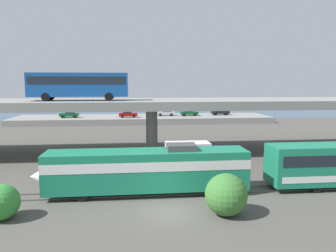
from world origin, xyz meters
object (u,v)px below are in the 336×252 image
(service_truck_west, at_px, (196,155))
(parked_car_2, at_px, (220,112))
(parked_car_1, at_px, (128,114))
(parked_car_0, at_px, (189,113))
(parked_car_3, at_px, (166,113))
(parked_car_4, at_px, (69,114))
(train_locomotive, at_px, (137,169))
(transit_bus_on_overpass, at_px, (79,84))

(service_truck_west, distance_m, parked_car_2, 47.60)
(parked_car_1, height_order, parked_car_2, same)
(parked_car_0, bearing_deg, service_truck_west, -98.84)
(service_truck_west, height_order, parked_car_0, service_truck_west)
(service_truck_west, bearing_deg, parked_car_1, 100.51)
(parked_car_0, bearing_deg, parked_car_3, 173.41)
(service_truck_west, relative_size, parked_car_3, 1.59)
(service_truck_west, xyz_separation_m, parked_car_4, (-21.20, 42.88, 0.49))
(service_truck_west, bearing_deg, parked_car_2, 71.78)
(parked_car_3, bearing_deg, parked_car_4, 4.79)
(train_locomotive, xyz_separation_m, service_truck_west, (6.25, 6.79, -0.55))
(service_truck_west, height_order, parked_car_3, service_truck_west)
(parked_car_3, height_order, parked_car_4, same)
(train_locomotive, height_order, parked_car_3, train_locomotive)
(parked_car_4, bearing_deg, train_locomotive, 106.75)
(parked_car_1, relative_size, parked_car_3, 0.99)
(parked_car_3, bearing_deg, parked_car_1, 16.80)
(train_locomotive, xyz_separation_m, transit_bus_on_overpass, (-6.92, 14.83, 6.95))
(transit_bus_on_overpass, bearing_deg, parked_car_4, 102.97)
(parked_car_0, height_order, parked_car_4, same)
(parked_car_0, distance_m, parked_car_1, 14.80)
(parked_car_3, bearing_deg, parked_car_0, 173.41)
(transit_bus_on_overpass, distance_m, parked_car_0, 41.86)
(service_truck_west, xyz_separation_m, parked_car_3, (1.26, 44.77, 0.49))
(parked_car_1, xyz_separation_m, parked_car_3, (9.06, 2.73, 0.00))
(train_locomotive, xyz_separation_m, parked_car_2, (21.12, 51.99, -0.06))
(parked_car_1, distance_m, parked_car_4, 13.43)
(parked_car_2, bearing_deg, parked_car_4, -176.31)
(parked_car_3, distance_m, parked_car_4, 22.54)
(parked_car_2, bearing_deg, parked_car_1, -172.02)
(parked_car_0, distance_m, parked_car_4, 28.08)
(parked_car_3, xyz_separation_m, parked_car_4, (-22.46, -1.88, -0.00))
(train_locomotive, distance_m, parked_car_3, 52.09)
(transit_bus_on_overpass, relative_size, parked_car_3, 2.81)
(train_locomotive, xyz_separation_m, parked_car_0, (13.11, 50.90, -0.07))
(train_locomotive, xyz_separation_m, parked_car_4, (-14.95, 49.67, -0.07))
(parked_car_0, bearing_deg, parked_car_2, 7.74)
(train_locomotive, height_order, parked_car_2, train_locomotive)
(service_truck_west, distance_m, parked_car_3, 44.79)
(train_locomotive, bearing_deg, parked_car_2, -112.11)
(parked_car_3, bearing_deg, transit_bus_on_overpass, 68.54)
(parked_car_0, bearing_deg, transit_bus_on_overpass, -119.04)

